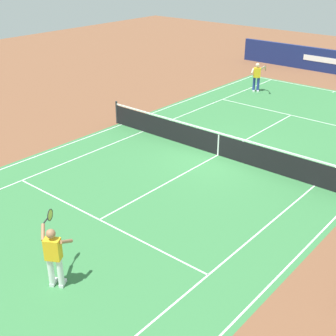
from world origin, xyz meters
name	(u,v)px	position (x,y,z in m)	size (l,w,h in m)	color
ground_plane	(218,155)	(0.00, 0.00, 0.00)	(60.00, 60.00, 0.00)	brown
court_slab	(218,155)	(0.00, 0.00, 0.00)	(24.20, 11.40, 0.00)	#387A42
court_line_markings	(218,155)	(0.00, 0.00, 0.00)	(23.85, 11.05, 0.01)	white
tennis_net	(219,144)	(0.00, 0.00, 0.49)	(0.10, 11.70, 1.08)	#2D2D33
tennis_player_near	(54,254)	(9.12, 1.47, 0.93)	(0.84, 1.02, 1.70)	white
tennis_player_far	(257,76)	(-8.93, -3.50, 0.93)	(0.77, 1.06, 1.70)	navy
tennis_ball	(201,145)	(-0.33, -1.09, 0.03)	(0.07, 0.07, 0.07)	#CCE01E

